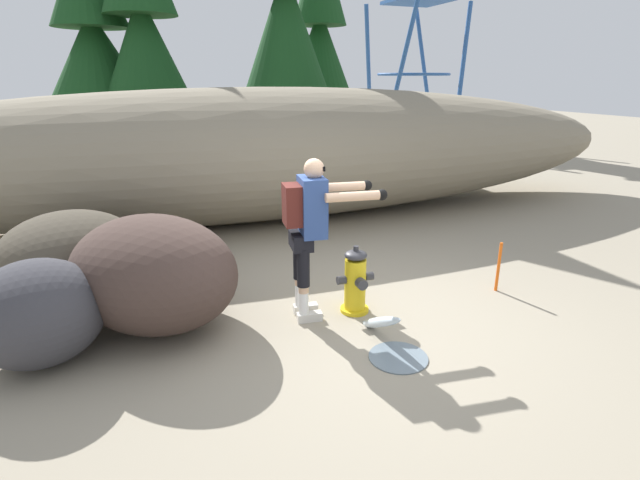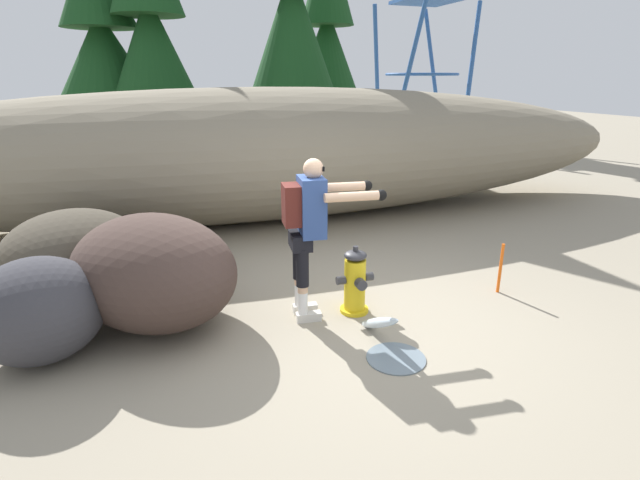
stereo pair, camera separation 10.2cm
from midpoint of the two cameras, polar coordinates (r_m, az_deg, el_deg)
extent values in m
cube|color=gray|center=(5.07, 5.05, -9.92)|extent=(56.00, 56.00, 0.04)
ellipsoid|color=gray|center=(8.63, -6.25, 10.08)|extent=(14.93, 3.20, 2.26)
cylinder|color=gold|center=(5.28, 4.62, -8.21)|extent=(0.31, 0.31, 0.04)
cylinder|color=gold|center=(5.15, 4.70, -5.25)|extent=(0.23, 0.23, 0.56)
ellipsoid|color=#333338|center=(5.03, 4.80, -1.83)|extent=(0.24, 0.24, 0.10)
cylinder|color=#333338|center=(5.00, 4.82, -1.02)|extent=(0.06, 0.06, 0.05)
cylinder|color=#333338|center=(5.07, 3.07, -4.80)|extent=(0.09, 0.09, 0.09)
cylinder|color=#333338|center=(5.18, 6.34, -4.33)|extent=(0.09, 0.09, 0.09)
cylinder|color=#333338|center=(4.99, 5.44, -5.24)|extent=(0.11, 0.09, 0.11)
ellipsoid|color=silver|center=(4.76, 7.40, -9.71)|extent=(0.10, 0.87, 0.55)
cylinder|color=slate|center=(4.52, 9.64, -13.63)|extent=(0.54, 0.54, 0.01)
cube|color=beige|center=(5.24, -1.22, -8.06)|extent=(0.27, 0.13, 0.09)
cylinder|color=white|center=(5.15, -1.89, -6.49)|extent=(0.10, 0.10, 0.24)
cylinder|color=#DBAD89|center=(5.09, -1.91, -4.90)|extent=(0.10, 0.10, 0.07)
cylinder|color=black|center=(5.00, -1.93, -2.42)|extent=(0.13, 0.13, 0.40)
cube|color=beige|center=(5.06, -0.76, -9.06)|extent=(0.27, 0.13, 0.09)
cylinder|color=white|center=(4.98, -1.45, -7.44)|extent=(0.10, 0.10, 0.24)
cylinder|color=#DBAD89|center=(4.91, -1.47, -5.81)|extent=(0.10, 0.10, 0.07)
cylinder|color=black|center=(4.82, -1.49, -3.26)|extent=(0.13, 0.13, 0.40)
cube|color=black|center=(4.82, -1.75, -0.06)|extent=(0.23, 0.34, 0.16)
cube|color=#2D4784|center=(4.75, -0.40, 3.98)|extent=(0.28, 0.38, 0.59)
cube|color=#511E19|center=(4.70, -2.79, 4.18)|extent=(0.19, 0.30, 0.40)
sphere|color=#DBAD89|center=(4.67, -0.17, 8.43)|extent=(0.20, 0.20, 0.20)
cube|color=black|center=(4.69, 0.86, 8.53)|extent=(0.04, 0.15, 0.04)
cylinder|color=#DBAD89|center=(5.01, 3.23, 6.31)|extent=(0.59, 0.15, 0.09)
sphere|color=black|center=(5.09, 6.18, 6.42)|extent=(0.11, 0.11, 0.11)
cylinder|color=#DBAD89|center=(4.60, 4.71, 5.15)|extent=(0.59, 0.15, 0.09)
sphere|color=black|center=(4.68, 7.88, 5.29)|extent=(0.11, 0.11, 0.11)
ellipsoid|color=#42322C|center=(5.08, -18.53, -3.50)|extent=(2.25, 2.35, 1.13)
ellipsoid|color=#463F33|center=(6.19, -26.60, -1.35)|extent=(2.08, 2.08, 0.98)
ellipsoid|color=#37363C|center=(4.91, -29.83, -7.18)|extent=(1.48, 1.48, 0.93)
ellipsoid|color=#36383C|center=(6.34, -14.85, -1.67)|extent=(0.87, 0.90, 0.53)
cylinder|color=#47331E|center=(13.51, -22.81, 10.16)|extent=(0.33, 0.33, 1.47)
cone|color=#143D19|center=(13.41, -23.91, 18.44)|extent=(2.71, 2.71, 2.45)
cylinder|color=#47331E|center=(12.66, -17.88, 9.73)|extent=(0.30, 0.30, 1.26)
cone|color=#143D19|center=(12.54, -18.89, 19.30)|extent=(2.53, 2.53, 2.97)
cylinder|color=#47331E|center=(12.34, -2.84, 11.61)|extent=(0.27, 0.27, 1.78)
cone|color=#143D19|center=(12.28, -3.03, 22.82)|extent=(2.25, 2.25, 3.04)
cylinder|color=#47331E|center=(15.33, 0.99, 12.09)|extent=(0.29, 0.29, 1.29)
cone|color=#143D19|center=(15.24, 1.04, 20.25)|extent=(2.40, 2.40, 3.06)
cylinder|color=#285193|center=(21.91, 13.41, 18.51)|extent=(0.95, 0.95, 5.08)
cylinder|color=#285193|center=(20.67, 6.90, 18.88)|extent=(0.95, 0.95, 5.08)
cylinder|color=#285193|center=(19.73, 17.56, 18.21)|extent=(0.95, 0.95, 5.08)
cylinder|color=#285193|center=(18.34, 10.55, 18.75)|extent=(0.95, 0.95, 5.08)
torus|color=#285193|center=(20.12, 12.11, 18.63)|extent=(2.81, 2.81, 0.10)
cube|color=#285193|center=(20.30, 12.66, 25.92)|extent=(2.09, 2.09, 0.12)
cylinder|color=#E55914|center=(5.99, 21.04, -3.15)|extent=(0.04, 0.04, 0.60)
camera|label=1|loc=(0.05, -89.43, 0.19)|focal=27.03mm
camera|label=2|loc=(0.05, 90.57, -0.19)|focal=27.03mm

